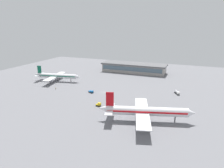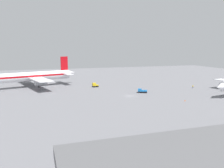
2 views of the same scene
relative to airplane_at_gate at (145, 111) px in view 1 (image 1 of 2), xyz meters
The scene contains 9 objects.
ground 57.53m from the airplane_at_gate, 41.57° to the right, with size 288.00×288.00×0.00m, color slate.
terminal_building 122.92m from the airplane_at_gate, 70.56° to the right, with size 71.62×20.96×9.99m.
airplane_at_gate is the anchor object (origin of this frame).
airplane_taxiing 110.28m from the airplane_at_gate, 27.82° to the right, with size 46.35×37.63×14.18m.
fuel_truck 56.88m from the airplane_at_gate, 102.17° to the right, with size 4.67×6.44×2.50m.
baggage_tug 35.24m from the airplane_at_gate, 16.93° to the right, with size 3.25×2.27×2.30m.
pushback_tractor 61.03m from the airplane_at_gate, 32.86° to the right, with size 4.79×3.70×1.90m.
ground_crew_worker 87.98m from the airplane_at_gate, 19.81° to the right, with size 0.54×0.54×1.67m.
safety_cone_near_gate 81.37m from the airplane_at_gate, 42.07° to the right, with size 0.44×0.44×0.60m, color #EA590C.
Camera 1 is at (-65.95, 143.07, 52.22)m, focal length 33.40 mm.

